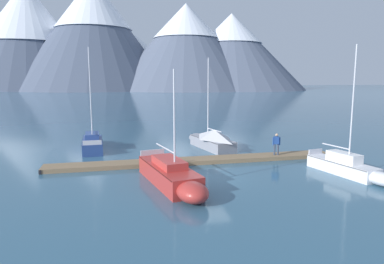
{
  "coord_description": "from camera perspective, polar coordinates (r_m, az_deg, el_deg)",
  "views": [
    {
      "loc": [
        -4.75,
        -20.46,
        6.09
      ],
      "look_at": [
        0.0,
        6.0,
        2.0
      ],
      "focal_mm": 32.17,
      "sensor_mm": 36.0,
      "label": 1
    }
  ],
  "objects": [
    {
      "name": "ground_plane",
      "position": [
        21.87,
        2.8,
        -7.53
      ],
      "size": [
        700.0,
        700.0,
        0.0
      ],
      "primitive_type": "plane",
      "color": "#335B75"
    },
    {
      "name": "mountain_west_summit",
      "position": [
        242.78,
        -25.53,
        14.64
      ],
      "size": [
        90.11,
        90.11,
        65.07
      ],
      "color": "#4C566B",
      "rests_on": "ground"
    },
    {
      "name": "mountain_central_massif",
      "position": [
        223.51,
        -15.97,
        15.65
      ],
      "size": [
        95.91,
        95.91,
        65.78
      ],
      "color": "#4C566B",
      "rests_on": "ground"
    },
    {
      "name": "mountain_shoulder_ridge",
      "position": [
        239.87,
        -9.27,
        11.54
      ],
      "size": [
        79.85,
        79.85,
        35.43
      ],
      "color": "slate",
      "rests_on": "ground"
    },
    {
      "name": "mountain_east_summit",
      "position": [
        213.24,
        -1.0,
        14.14
      ],
      "size": [
        93.66,
        93.66,
        50.95
      ],
      "color": "slate",
      "rests_on": "ground"
    },
    {
      "name": "mountain_rear_spur",
      "position": [
        220.48,
        6.52,
        13.27
      ],
      "size": [
        91.19,
        91.19,
        46.35
      ],
      "color": "slate",
      "rests_on": "ground"
    },
    {
      "name": "dock",
      "position": [
        25.62,
        0.79,
        -4.77
      ],
      "size": [
        21.64,
        2.87,
        0.3
      ],
      "color": "#846B4C",
      "rests_on": "ground"
    },
    {
      "name": "sailboat_nearest_berth",
      "position": [
        31.71,
        -16.16,
        -1.64
      ],
      "size": [
        2.17,
        6.84,
        8.89
      ],
      "color": "navy",
      "rests_on": "ground"
    },
    {
      "name": "sailboat_second_berth",
      "position": [
        19.92,
        -3.31,
        -7.22
      ],
      "size": [
        3.46,
        7.98,
        6.67
      ],
      "color": "#B2332D",
      "rests_on": "ground"
    },
    {
      "name": "sailboat_mid_dock_port",
      "position": [
        30.93,
        3.14,
        -1.17
      ],
      "size": [
        3.39,
        7.06,
        8.02
      ],
      "color": "#93939E",
      "rests_on": "ground"
    },
    {
      "name": "sailboat_mid_dock_starboard",
      "position": [
        24.23,
        24.65,
        -5.34
      ],
      "size": [
        2.69,
        6.56,
        8.24
      ],
      "color": "white",
      "rests_on": "ground"
    },
    {
      "name": "person_on_dock",
      "position": [
        27.41,
        13.82,
        -1.75
      ],
      "size": [
        0.58,
        0.3,
        1.69
      ],
      "color": "#384256",
      "rests_on": "dock"
    },
    {
      "name": "mooring_buoy_channel_marker",
      "position": [
        23.64,
        -3.21,
        -5.77
      ],
      "size": [
        0.41,
        0.41,
        0.49
      ],
      "color": "yellow",
      "rests_on": "ground"
    }
  ]
}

